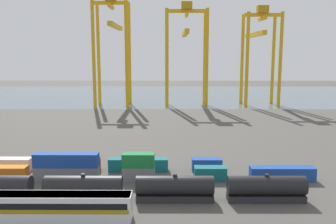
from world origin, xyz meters
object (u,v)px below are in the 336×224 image
(shipping_container_14, at_px, (207,165))
(shipping_container_12, at_px, (70,164))
(gantry_crane_west, at_px, (113,39))
(gantry_crane_east, at_px, (260,45))
(shipping_container_5, at_px, (138,173))
(shipping_container_3, at_px, (67,173))
(freight_tank_row, at_px, (84,188))
(gantry_crane_central, at_px, (186,43))

(shipping_container_14, bearing_deg, shipping_container_12, 180.00)
(gantry_crane_west, xyz_separation_m, gantry_crane_east, (67.77, 0.30, -2.88))
(shipping_container_12, xyz_separation_m, shipping_container_14, (27.96, 0.00, 0.00))
(shipping_container_5, bearing_deg, gantry_crane_west, 101.11)
(shipping_container_3, distance_m, gantry_crane_east, 123.90)
(shipping_container_14, height_order, gantry_crane_west, gantry_crane_west)
(freight_tank_row, bearing_deg, gantry_crane_central, 79.41)
(shipping_container_12, xyz_separation_m, gantry_crane_east, (61.76, 99.16, 26.17))
(freight_tank_row, bearing_deg, gantry_crane_west, 96.20)
(shipping_container_3, bearing_deg, gantry_crane_east, 59.83)
(shipping_container_3, bearing_deg, shipping_container_14, 11.58)
(shipping_container_3, bearing_deg, freight_tank_row, -60.62)
(shipping_container_12, bearing_deg, shipping_container_3, -80.76)
(shipping_container_12, distance_m, gantry_crane_west, 103.22)
(shipping_container_14, height_order, gantry_crane_central, gantry_crane_central)
(shipping_container_3, bearing_deg, shipping_container_12, 99.24)
(shipping_container_14, bearing_deg, gantry_crane_east, 71.18)
(shipping_container_3, relative_size, shipping_container_5, 2.00)
(gantry_crane_central, xyz_separation_m, gantry_crane_east, (33.89, -0.38, -0.94))
(shipping_container_5, relative_size, shipping_container_12, 0.50)
(freight_tank_row, relative_size, gantry_crane_west, 1.44)
(shipping_container_14, xyz_separation_m, gantry_crane_central, (-0.09, 99.54, 27.11))
(shipping_container_12, bearing_deg, freight_tank_row, -67.32)
(freight_tank_row, xyz_separation_m, shipping_container_14, (21.57, 15.29, -0.86))
(gantry_crane_west, bearing_deg, shipping_container_14, -71.03)
(freight_tank_row, xyz_separation_m, shipping_container_3, (-5.49, 9.75, -0.86))
(freight_tank_row, height_order, gantry_crane_west, gantry_crane_west)
(freight_tank_row, distance_m, shipping_container_14, 26.46)
(gantry_crane_west, distance_m, gantry_crane_east, 67.84)
(shipping_container_3, height_order, gantry_crane_east, gantry_crane_east)
(gantry_crane_central, bearing_deg, shipping_container_12, -105.64)
(gantry_crane_west, bearing_deg, freight_tank_row, -83.80)
(gantry_crane_east, bearing_deg, gantry_crane_central, 179.35)
(shipping_container_3, distance_m, gantry_crane_west, 108.59)
(shipping_container_12, bearing_deg, gantry_crane_central, 74.36)
(gantry_crane_west, bearing_deg, shipping_container_3, -86.21)
(freight_tank_row, height_order, gantry_crane_central, gantry_crane_central)
(shipping_container_5, xyz_separation_m, gantry_crane_east, (47.28, 104.70, 26.17))
(shipping_container_5, height_order, gantry_crane_west, gantry_crane_west)
(freight_tank_row, relative_size, shipping_container_3, 5.94)
(shipping_container_3, height_order, shipping_container_5, same)
(shipping_container_12, bearing_deg, gantry_crane_west, 93.48)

